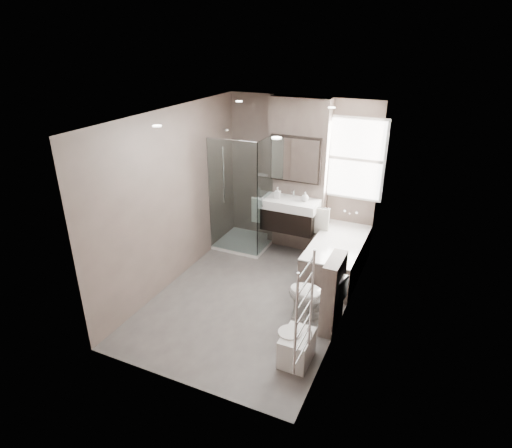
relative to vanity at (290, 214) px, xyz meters
The scene contains 15 objects.
room 1.53m from the vanity, 90.00° to the right, with size 2.70×3.90×2.70m.
vanity_pier 0.66m from the vanity, 90.00° to the left, with size 1.00×0.25×2.60m, color #64564F.
vanity is the anchor object (origin of this frame).
mirror_cabinet 0.91m from the vanity, 90.00° to the left, with size 0.86×0.08×0.76m.
towel_left 0.56m from the vanity, behind, with size 0.24×0.06×0.44m, color silver.
towel_right 0.56m from the vanity, ahead, with size 0.24×0.06×0.44m, color silver.
shower_enclosure 0.80m from the vanity, behind, with size 0.90×0.90×2.00m.
bathtub 1.07m from the vanity, 19.37° to the right, with size 0.75×1.60×0.57m.
window 1.37m from the vanity, 26.58° to the left, with size 0.98×0.06×1.33m.
toilet 1.96m from the vanity, 59.77° to the right, with size 0.42×0.73×0.75m, color white.
cistern_box 2.08m from the vanity, 54.16° to the right, with size 0.19×0.55×1.00m.
bidet 2.72m from the vanity, 67.64° to the right, with size 0.40×0.46×0.48m.
towel_radiator 3.30m from the vanity, 67.55° to the right, with size 0.03×0.49×1.10m.
soap_bottle_a 0.41m from the vanity, behind, with size 0.08×0.09×0.19m, color white.
soap_bottle_b 0.42m from the vanity, 10.21° to the left, with size 0.12×0.12×0.16m, color white.
Camera 1 is at (2.21, -4.81, 3.51)m, focal length 30.00 mm.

